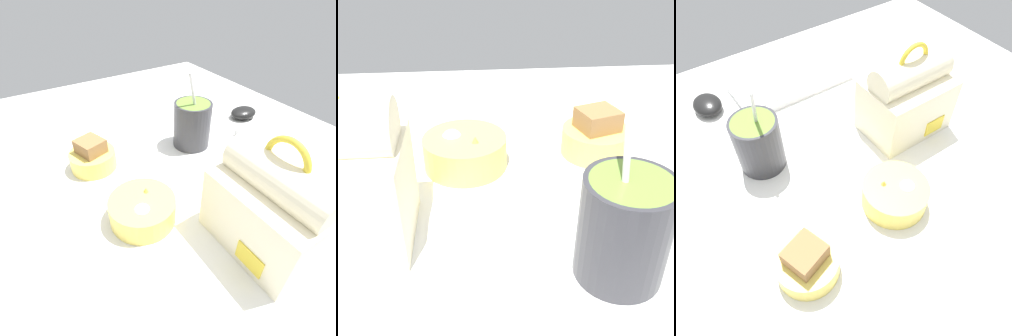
% 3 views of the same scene
% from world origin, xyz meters
% --- Properties ---
extents(desk_surface, '(1.40, 1.10, 0.02)m').
position_xyz_m(desk_surface, '(0.00, 0.00, 0.01)').
color(desk_surface, white).
rests_on(desk_surface, ground).
extents(keyboard, '(0.30, 0.14, 0.02)m').
position_xyz_m(keyboard, '(0.09, 0.33, 0.03)').
color(keyboard, silver).
rests_on(keyboard, desk_surface).
extents(lunch_bag, '(0.18, 0.13, 0.21)m').
position_xyz_m(lunch_bag, '(0.23, 0.04, 0.10)').
color(lunch_bag, '#EFE5C1').
rests_on(lunch_bag, desk_surface).
extents(soup_cup, '(0.10, 0.10, 0.20)m').
position_xyz_m(soup_cup, '(-0.09, 0.13, 0.08)').
color(soup_cup, '#333338').
rests_on(soup_cup, desk_surface).
extents(bento_bowl_sandwich, '(0.11, 0.11, 0.08)m').
position_xyz_m(bento_bowl_sandwich, '(-0.13, -0.13, 0.05)').
color(bento_bowl_sandwich, '#EFD65B').
rests_on(bento_bowl_sandwich, desk_surface).
extents(bento_bowl_snacks, '(0.13, 0.13, 0.06)m').
position_xyz_m(bento_bowl_snacks, '(0.07, -0.11, 0.05)').
color(bento_bowl_snacks, '#EFD65B').
rests_on(bento_bowl_snacks, desk_surface).
extents(computer_mouse, '(0.07, 0.09, 0.03)m').
position_xyz_m(computer_mouse, '(-0.13, 0.36, 0.04)').
color(computer_mouse, black).
rests_on(computer_mouse, desk_surface).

